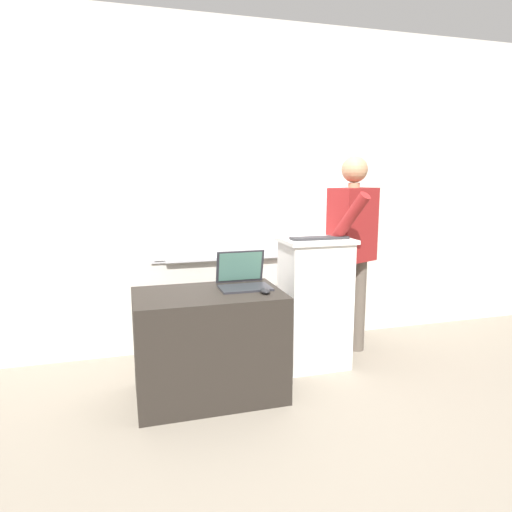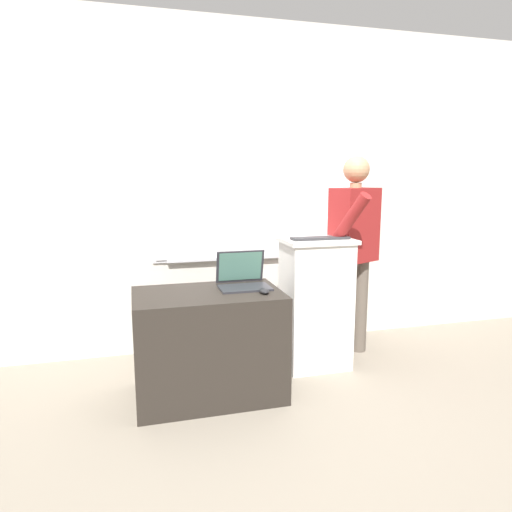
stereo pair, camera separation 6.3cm
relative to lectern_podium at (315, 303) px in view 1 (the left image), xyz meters
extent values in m
plane|color=gray|center=(-0.46, -0.54, -0.50)|extent=(30.00, 30.00, 0.00)
cube|color=beige|center=(-0.46, 0.66, 0.85)|extent=(6.40, 0.12, 2.70)
cube|color=#B7B7BC|center=(-0.29, 0.59, 0.82)|extent=(1.77, 0.02, 1.12)
cube|color=white|center=(-0.29, 0.58, 0.82)|extent=(1.72, 0.02, 1.07)
cube|color=#B7B7BC|center=(-0.29, 0.57, 0.27)|extent=(1.55, 0.04, 0.02)
cube|color=silver|center=(0.00, 0.00, -0.02)|extent=(0.48, 0.37, 0.97)
cube|color=silver|center=(0.00, 0.00, 0.48)|extent=(0.52, 0.40, 0.03)
cube|color=#28231E|center=(-0.87, -0.27, -0.15)|extent=(0.96, 0.60, 0.71)
cylinder|color=brown|center=(0.28, 0.11, -0.11)|extent=(0.13, 0.13, 0.78)
cylinder|color=brown|center=(0.48, 0.19, -0.11)|extent=(0.13, 0.13, 0.78)
cube|color=maroon|center=(0.38, 0.15, 0.57)|extent=(0.44, 0.36, 0.59)
cylinder|color=tan|center=(0.38, 0.15, 0.89)|extent=(0.09, 0.09, 0.04)
sphere|color=tan|center=(0.38, 0.15, 1.01)|extent=(0.21, 0.21, 0.21)
cylinder|color=maroon|center=(0.18, -0.11, 0.61)|extent=(0.24, 0.41, 0.49)
cylinder|color=maroon|center=(0.58, 0.24, 0.55)|extent=(0.08, 0.08, 0.56)
cube|color=#28282D|center=(-0.62, -0.24, 0.22)|extent=(0.34, 0.22, 0.01)
cube|color=#28282D|center=(-0.62, -0.10, 0.34)|extent=(0.33, 0.07, 0.23)
cube|color=#4C7A6B|center=(-0.62, -0.11, 0.34)|extent=(0.30, 0.05, 0.20)
cube|color=#2D2D30|center=(0.00, -0.05, 0.51)|extent=(0.43, 0.11, 0.02)
ellipsoid|color=black|center=(-0.53, -0.40, 0.23)|extent=(0.06, 0.10, 0.03)
camera|label=1|loc=(-1.39, -3.11, 0.95)|focal=32.00mm
camera|label=2|loc=(-1.33, -3.13, 0.95)|focal=32.00mm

